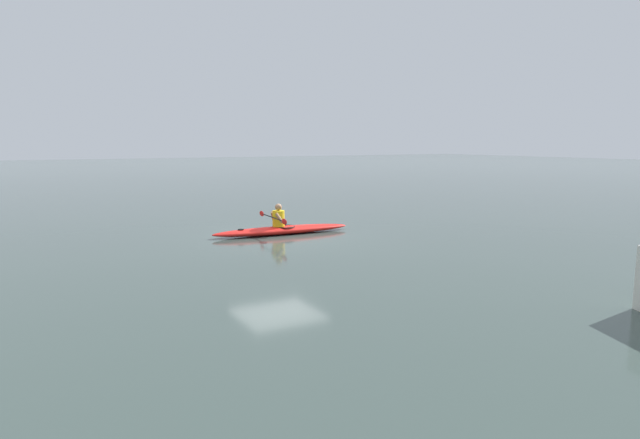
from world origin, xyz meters
TOP-DOWN VIEW (x-y plane):
  - ground_plane at (0.00, 0.00)m, footprint 160.00×160.00m
  - kayak at (-0.22, -0.13)m, footprint 4.46×1.00m
  - kayaker at (-0.08, -0.14)m, footprint 0.49×2.35m

SIDE VIEW (x-z plane):
  - ground_plane at x=0.00m, z-range 0.00..0.00m
  - kayak at x=-0.22m, z-range 0.00..0.25m
  - kayaker at x=-0.08m, z-range 0.18..0.89m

